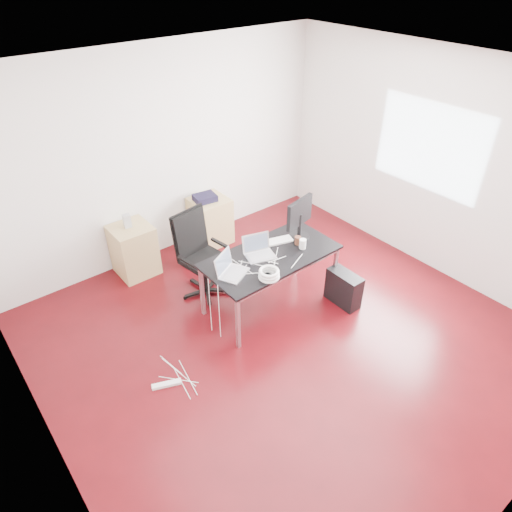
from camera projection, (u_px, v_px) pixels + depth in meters
room_shell at (294, 233)px, 4.41m from camera, size 5.00×5.00×5.00m
desk at (271, 259)px, 5.31m from camera, size 1.60×0.80×0.73m
office_chair at (199, 250)px, 5.58m from camera, size 0.54×0.56×1.08m
filing_cabinet_left at (134, 250)px, 6.04m from camera, size 0.50×0.50×0.70m
filing_cabinet_right at (210, 221)px, 6.67m from camera, size 0.50×0.50×0.70m
pc_tower at (344, 288)px, 5.59m from camera, size 0.20×0.45×0.44m
wastebasket at (190, 255)px, 6.32m from camera, size 0.29×0.29×0.28m
power_strip at (167, 384)px, 4.64m from camera, size 0.30×0.17×0.04m
laptop_left at (230, 269)px, 4.96m from camera, size 0.41×0.37×0.23m
laptop_right at (259, 251)px, 5.25m from camera, size 0.39×0.34×0.23m
monitor at (299, 217)px, 5.44m from camera, size 0.45×0.26×0.51m
keyboard at (275, 242)px, 5.49m from camera, size 0.46×0.26×0.02m
cup_white at (303, 244)px, 5.36m from camera, size 0.10×0.10×0.12m
cup_brown at (298, 240)px, 5.44m from camera, size 0.09×0.09×0.10m
cable_coil at (269, 274)px, 4.89m from camera, size 0.24×0.24×0.11m
power_adapter at (272, 271)px, 5.00m from camera, size 0.09×0.09×0.03m
speaker at (127, 221)px, 5.80m from camera, size 0.10×0.09×0.18m
navy_garment at (205, 198)px, 6.41m from camera, size 0.33×0.28×0.09m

